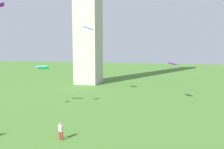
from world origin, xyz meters
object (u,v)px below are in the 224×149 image
kite_flying_4 (88,28)px  person_2 (61,130)px  kite_flying_1 (172,64)px  kite_flying_0 (43,68)px  kite_flying_2 (0,5)px

kite_flying_4 → person_2: bearing=-107.7°
kite_flying_1 → kite_flying_0: bearing=95.8°
kite_flying_0 → kite_flying_1: kite_flying_1 is taller
person_2 → kite_flying_0: (-8.26, 10.09, 4.43)m
kite_flying_2 → kite_flying_4: kite_flying_2 is taller
person_2 → kite_flying_2: 14.68m
kite_flying_4 → kite_flying_1: bearing=-34.5°
kite_flying_0 → kite_flying_1: (17.05, 7.14, 0.43)m
kite_flying_2 → kite_flying_4: (3.89, 14.67, -1.17)m
person_2 → kite_flying_4: 21.06m
person_2 → kite_flying_1: kite_flying_1 is taller
kite_flying_0 → kite_flying_2: (-0.26, -7.02, 7.12)m
kite_flying_0 → kite_flying_4: kite_flying_4 is taller
person_2 → kite_flying_4: (-4.63, 17.73, 10.38)m
person_2 → kite_flying_1: size_ratio=0.81×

